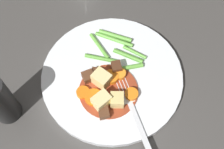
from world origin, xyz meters
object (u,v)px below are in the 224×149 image
(dinner_plate, at_px, (112,76))
(potato_chunk_0, at_px, (102,79))
(meat_chunk_3, at_px, (101,112))
(fork, at_px, (134,114))
(potato_chunk_1, at_px, (117,100))
(carrot_slice_0, at_px, (131,94))
(meat_chunk_1, at_px, (88,77))
(potato_chunk_2, at_px, (101,101))
(meat_chunk_0, at_px, (96,73))
(meat_chunk_2, at_px, (116,68))
(carrot_slice_3, at_px, (119,75))
(carrot_slice_1, at_px, (83,93))
(carrot_slice_2, at_px, (112,77))
(carrot_slice_4, at_px, (94,98))

(dinner_plate, xyz_separation_m, potato_chunk_0, (0.02, -0.02, 0.02))
(meat_chunk_3, bearing_deg, fork, 99.27)
(potato_chunk_1, distance_m, meat_chunk_3, 0.04)
(potato_chunk_1, bearing_deg, meat_chunk_3, -44.03)
(carrot_slice_0, distance_m, meat_chunk_1, 0.09)
(potato_chunk_2, distance_m, meat_chunk_0, 0.06)
(potato_chunk_1, relative_size, meat_chunk_2, 1.19)
(dinner_plate, bearing_deg, meat_chunk_2, 148.95)
(dinner_plate, bearing_deg, carrot_slice_3, 84.45)
(potato_chunk_2, bearing_deg, carrot_slice_1, -110.07)
(dinner_plate, height_order, carrot_slice_2, carrot_slice_2)
(carrot_slice_2, xyz_separation_m, fork, (0.06, 0.05, -0.00))
(carrot_slice_1, bearing_deg, carrot_slice_2, 130.61)
(dinner_plate, distance_m, potato_chunk_1, 0.06)
(potato_chunk_0, height_order, meat_chunk_0, potato_chunk_0)
(potato_chunk_2, bearing_deg, fork, 82.39)
(fork, bearing_deg, carrot_slice_1, -102.54)
(carrot_slice_0, distance_m, carrot_slice_3, 0.05)
(potato_chunk_0, xyz_separation_m, potato_chunk_1, (0.04, 0.04, -0.00))
(meat_chunk_0, bearing_deg, carrot_slice_1, -19.56)
(carrot_slice_3, relative_size, potato_chunk_0, 0.76)
(carrot_slice_4, bearing_deg, meat_chunk_3, 37.68)
(meat_chunk_1, distance_m, meat_chunk_3, 0.08)
(meat_chunk_1, bearing_deg, potato_chunk_1, 58.00)
(potato_chunk_2, relative_size, fork, 0.20)
(carrot_slice_0, distance_m, fork, 0.04)
(potato_chunk_2, bearing_deg, potato_chunk_1, 105.27)
(potato_chunk_0, height_order, potato_chunk_1, potato_chunk_0)
(carrot_slice_2, height_order, carrot_slice_4, carrot_slice_2)
(meat_chunk_1, bearing_deg, meat_chunk_0, 132.11)
(carrot_slice_3, distance_m, meat_chunk_2, 0.02)
(potato_chunk_1, height_order, meat_chunk_3, potato_chunk_1)
(carrot_slice_0, xyz_separation_m, meat_chunk_1, (-0.02, -0.09, 0.00))
(fork, bearing_deg, carrot_slice_0, -163.38)
(meat_chunk_0, bearing_deg, potato_chunk_2, 21.51)
(potato_chunk_2, distance_m, meat_chunk_3, 0.02)
(carrot_slice_1, bearing_deg, carrot_slice_4, 73.13)
(carrot_slice_1, relative_size, meat_chunk_1, 1.16)
(fork, bearing_deg, carrot_slice_3, -150.93)
(potato_chunk_2, xyz_separation_m, meat_chunk_1, (-0.05, -0.04, -0.01))
(meat_chunk_3, bearing_deg, carrot_slice_4, -142.32)
(carrot_slice_4, bearing_deg, potato_chunk_1, 90.03)
(carrot_slice_1, xyz_separation_m, meat_chunk_0, (-0.04, 0.02, 0.00))
(meat_chunk_3, bearing_deg, meat_chunk_2, 173.11)
(carrot_slice_2, xyz_separation_m, potato_chunk_1, (0.05, 0.02, 0.01))
(carrot_slice_0, distance_m, meat_chunk_0, 0.08)
(potato_chunk_1, xyz_separation_m, meat_chunk_3, (0.03, -0.02, -0.00))
(potato_chunk_2, bearing_deg, potato_chunk_0, -168.85)
(carrot_slice_1, bearing_deg, potato_chunk_0, 134.48)
(carrot_slice_4, distance_m, meat_chunk_0, 0.05)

